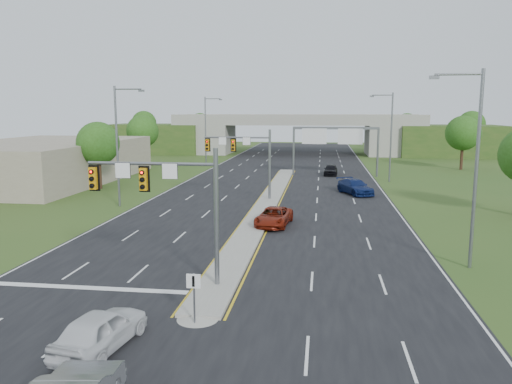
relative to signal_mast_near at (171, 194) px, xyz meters
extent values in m
plane|color=#2D4E1C|center=(2.26, 0.07, -4.73)|extent=(240.00, 240.00, 0.00)
cube|color=black|center=(2.26, 35.07, -4.72)|extent=(24.00, 160.00, 0.02)
cube|color=gray|center=(2.26, 23.07, -4.63)|extent=(2.00, 54.00, 0.16)
cone|color=gray|center=(2.26, -3.93, -4.63)|extent=(2.00, 2.00, 0.16)
cube|color=gold|center=(1.11, 23.07, -4.70)|extent=(0.12, 54.00, 0.01)
cube|color=gold|center=(3.41, 23.07, -4.70)|extent=(0.12, 54.00, 0.01)
cube|color=silver|center=(-9.54, 35.07, -4.70)|extent=(0.12, 160.00, 0.01)
cube|color=silver|center=(14.06, 35.07, -4.70)|extent=(0.12, 160.00, 0.01)
cube|color=silver|center=(-4.24, -0.93, -4.70)|extent=(10.50, 0.50, 0.01)
cylinder|color=slate|center=(2.26, 0.07, -1.23)|extent=(0.24, 0.24, 7.00)
cylinder|color=slate|center=(-0.99, 0.07, 1.47)|extent=(6.50, 0.16, 0.16)
cube|color=orange|center=(-1.31, -0.18, 0.72)|extent=(0.35, 0.25, 1.10)
cube|color=orange|center=(-3.91, -0.18, 0.72)|extent=(0.35, 0.25, 1.10)
cube|color=black|center=(-1.31, -0.04, 0.72)|extent=(0.55, 0.04, 1.30)
cube|color=black|center=(-3.91, -0.04, 0.72)|extent=(0.55, 0.04, 1.30)
sphere|color=#FF0C05|center=(-1.31, -0.31, 1.07)|extent=(0.20, 0.20, 0.20)
sphere|color=#FF0C05|center=(-3.91, -0.31, 1.07)|extent=(0.20, 0.20, 0.20)
cube|color=white|center=(-2.42, -0.03, 1.12)|extent=(0.75, 0.04, 0.75)
cube|color=white|center=(-0.01, -0.03, 1.12)|extent=(0.75, 0.04, 0.75)
cylinder|color=slate|center=(2.26, 25.07, -1.23)|extent=(0.24, 0.24, 7.00)
cylinder|color=slate|center=(-0.99, 25.07, 1.47)|extent=(6.50, 0.16, 0.16)
cube|color=orange|center=(-1.31, 24.82, 0.72)|extent=(0.35, 0.25, 1.10)
cube|color=orange|center=(-3.91, 24.82, 0.72)|extent=(0.35, 0.25, 1.10)
cube|color=black|center=(-1.31, 24.96, 0.72)|extent=(0.55, 0.04, 1.30)
cube|color=black|center=(-3.91, 24.96, 0.72)|extent=(0.55, 0.04, 1.30)
sphere|color=#FF0C05|center=(-1.31, 24.69, 1.07)|extent=(0.20, 0.20, 0.20)
sphere|color=#FF0C05|center=(-3.91, 24.69, 1.07)|extent=(0.20, 0.20, 0.20)
cube|color=white|center=(-2.42, 24.97, 1.12)|extent=(0.75, 0.04, 0.75)
cube|color=white|center=(-0.01, 24.97, 1.12)|extent=(0.75, 0.04, 0.75)
cylinder|color=slate|center=(2.26, -4.43, -3.63)|extent=(0.08, 0.08, 2.20)
cube|color=white|center=(2.26, -4.48, -2.83)|extent=(0.60, 0.04, 0.60)
cube|color=black|center=(2.26, -4.51, -2.83)|extent=(0.10, 0.02, 0.45)
cylinder|color=slate|center=(3.46, 45.07, -1.43)|extent=(0.28, 0.28, 6.60)
cylinder|color=slate|center=(14.76, 45.07, -1.43)|extent=(0.28, 0.28, 6.60)
cube|color=slate|center=(9.11, 45.07, 1.77)|extent=(11.50, 0.35, 0.35)
cube|color=#0D612A|center=(6.26, 44.87, 0.67)|extent=(3.20, 0.08, 2.00)
cube|color=#0D612A|center=(11.06, 44.87, 0.67)|extent=(3.20, 0.08, 2.00)
cube|color=silver|center=(6.26, 44.82, 0.67)|extent=(3.30, 0.03, 2.10)
cube|color=silver|center=(11.06, 44.82, 0.67)|extent=(3.30, 0.03, 2.10)
cube|color=gray|center=(-14.74, 80.07, -1.73)|extent=(6.00, 12.00, 6.00)
cube|color=gray|center=(19.26, 80.07, -1.73)|extent=(6.00, 12.00, 6.00)
cube|color=#2D4E1C|center=(-27.74, 80.07, -1.73)|extent=(20.00, 14.00, 6.00)
cube|color=#2D4E1C|center=(32.26, 80.07, -1.73)|extent=(20.00, 14.00, 6.00)
cube|color=gray|center=(2.26, 80.07, 1.87)|extent=(50.00, 12.00, 1.20)
cube|color=gray|center=(2.26, 74.27, 2.92)|extent=(50.00, 0.40, 0.90)
cube|color=gray|center=(2.26, 85.87, 2.92)|extent=(50.00, 0.40, 0.90)
cylinder|color=slate|center=(-11.24, 20.07, 0.77)|extent=(0.20, 0.20, 11.00)
cylinder|color=slate|center=(-9.99, 20.07, 5.97)|extent=(2.50, 0.12, 0.12)
cube|color=slate|center=(-8.74, 20.07, 5.82)|extent=(0.50, 0.25, 0.18)
cylinder|color=slate|center=(-11.24, 55.07, 0.77)|extent=(0.20, 0.20, 11.00)
cylinder|color=slate|center=(-9.99, 55.07, 5.97)|extent=(2.50, 0.12, 0.12)
cube|color=slate|center=(-8.74, 55.07, 5.82)|extent=(0.50, 0.25, 0.18)
cylinder|color=slate|center=(15.76, 5.07, 0.77)|extent=(0.20, 0.20, 11.00)
cylinder|color=slate|center=(14.51, 5.07, 5.97)|extent=(2.50, 0.12, 0.12)
cube|color=slate|center=(13.26, 5.07, 5.82)|extent=(0.50, 0.25, 0.18)
cylinder|color=slate|center=(15.76, 40.07, 0.77)|extent=(0.20, 0.20, 11.00)
cylinder|color=slate|center=(14.51, 40.07, 5.97)|extent=(2.50, 0.12, 0.12)
cube|color=slate|center=(13.26, 40.07, 5.82)|extent=(0.50, 0.25, 0.18)
cylinder|color=#382316|center=(-17.74, 30.07, -2.73)|extent=(0.44, 0.44, 4.00)
sphere|color=#264C14|center=(-17.74, 30.07, 0.47)|extent=(4.80, 4.80, 4.80)
cylinder|color=#382316|center=(-21.74, 55.07, -2.60)|extent=(0.44, 0.44, 4.25)
sphere|color=#264C14|center=(-21.74, 55.07, 0.80)|extent=(5.20, 5.20, 5.20)
cylinder|color=#382316|center=(28.26, 55.07, -2.60)|extent=(0.44, 0.44, 4.25)
sphere|color=#264C14|center=(28.26, 55.07, 0.80)|extent=(5.20, 5.20, 5.20)
cylinder|color=#382316|center=(-35.74, 94.07, -2.48)|extent=(0.44, 0.44, 4.50)
sphere|color=#264C14|center=(-35.74, 94.07, 1.12)|extent=(6.00, 6.00, 6.00)
cylinder|color=#382316|center=(-21.74, 94.07, -2.60)|extent=(0.44, 0.44, 4.25)
sphere|color=#264C14|center=(-21.74, 94.07, 0.80)|extent=(5.60, 5.60, 5.60)
cylinder|color=#382316|center=(26.26, 94.07, -2.60)|extent=(0.44, 0.44, 4.25)
sphere|color=#264C14|center=(26.26, 94.07, 0.80)|extent=(5.60, 5.60, 5.60)
cylinder|color=#382316|center=(40.26, 94.07, -2.48)|extent=(0.44, 0.44, 4.50)
sphere|color=#264C14|center=(40.26, 94.07, 1.12)|extent=(6.00, 6.00, 6.00)
cube|color=gray|center=(-27.74, 35.07, -2.23)|extent=(18.00, 30.00, 5.00)
imported|color=silver|center=(-0.63, -6.99, -3.94)|extent=(2.48, 4.69, 1.52)
imported|color=maroon|center=(3.76, 14.01, -4.01)|extent=(2.86, 5.22, 1.39)
imported|color=#0C1A4C|center=(10.92, 29.91, -3.92)|extent=(4.24, 5.83, 1.57)
imported|color=black|center=(8.58, 45.74, -3.95)|extent=(2.04, 4.52, 1.51)
camera|label=1|loc=(7.35, -23.44, 4.02)|focal=35.00mm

